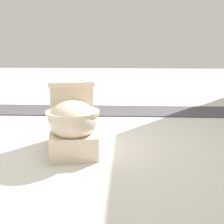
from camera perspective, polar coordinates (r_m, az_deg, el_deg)
The scene contains 3 objects.
ground_plane at distance 2.61m, azimuth -2.92°, elevation -5.50°, with size 14.00×14.00×0.00m, color beige.
gravel_strip at distance 3.72m, azimuth 6.52°, elevation 0.17°, with size 0.56×8.00×0.01m, color #423F44.
toilet at distance 2.39m, azimuth -7.19°, elevation -1.80°, with size 0.69×0.49×0.52m.
Camera 1 is at (2.46, 0.25, 0.82)m, focal length 50.00 mm.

